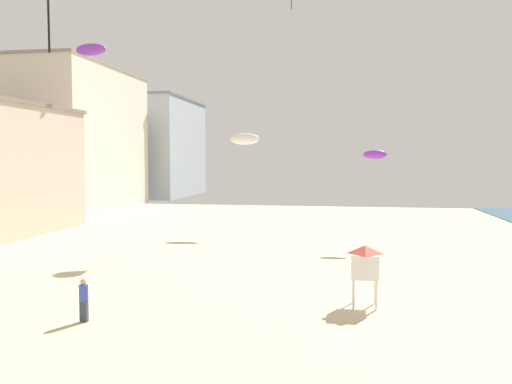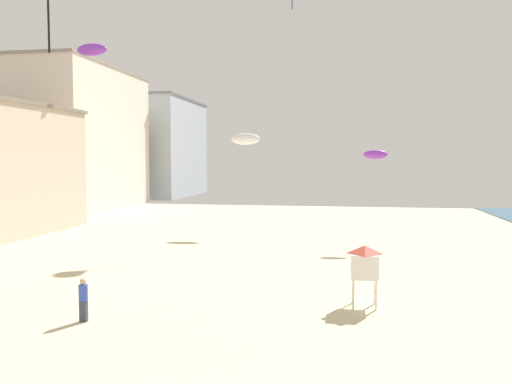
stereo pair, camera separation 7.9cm
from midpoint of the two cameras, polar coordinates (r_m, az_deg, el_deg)
The scene contains 7 objects.
boardwalk_hotel_mid at distance 67.06m, azimuth -19.31°, elevation 5.56°, with size 11.32×20.75×17.08m.
boardwalk_hotel_far at distance 88.05m, azimuth -11.99°, elevation 4.78°, with size 15.71×20.28×15.83m.
kite_flyer at distance 20.72m, azimuth -18.38°, elevation -10.96°, with size 0.34×0.34×1.64m.
lifeguard_stand at distance 21.88m, azimuth 11.98°, elevation -7.61°, with size 1.10×1.10×2.55m.
kite_purple_parafoil at distance 37.48m, azimuth 13.08°, elevation 4.04°, with size 1.66×0.46×0.64m.
kite_white_parafoil at distance 43.40m, azimuth -1.11°, elevation 5.86°, with size 2.45×0.68×0.95m.
kite_purple_parafoil_2 at distance 49.72m, azimuth -17.59°, elevation 14.72°, with size 2.80×0.78×1.09m.
Camera 2 is at (8.28, -6.60, 6.09)m, focal length 36.31 mm.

